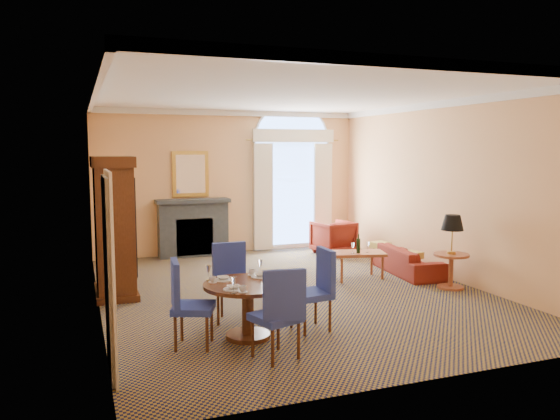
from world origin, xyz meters
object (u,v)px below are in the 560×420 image
object	(u,v)px
coffee_table	(358,254)
side_table	(452,242)
armchair	(333,237)
armoire	(114,229)
dining_table	(248,297)
sofa	(408,261)

from	to	relation	value
coffee_table	side_table	xyz separation A→B (m)	(1.15, -1.15, 0.33)
armchair	coffee_table	bearing A→B (deg)	64.18
armoire	dining_table	xyz separation A→B (m)	(1.40, -2.66, -0.55)
sofa	dining_table	bearing A→B (deg)	127.01
dining_table	side_table	xyz separation A→B (m)	(3.92, 1.14, 0.26)
sofa	armoire	bearing A→B (deg)	92.38
armoire	side_table	xyz separation A→B (m)	(5.32, -1.52, -0.29)
armoire	dining_table	world-z (taller)	armoire
armoire	armchair	xyz separation A→B (m)	(4.82, 1.96, -0.70)
dining_table	sofa	world-z (taller)	dining_table
armoire	coffee_table	world-z (taller)	armoire
coffee_table	armoire	bearing A→B (deg)	-170.22
armchair	side_table	distance (m)	3.54
armchair	coffee_table	world-z (taller)	coffee_table
sofa	side_table	world-z (taller)	side_table
sofa	armchair	distance (m)	2.34
dining_table	coffee_table	distance (m)	3.60
coffee_table	armchair	bearing A→B (deg)	89.23
dining_table	side_table	distance (m)	4.09
sofa	armchair	bearing A→B (deg)	17.12
dining_table	armchair	xyz separation A→B (m)	(3.42, 4.61, -0.15)
armoire	armchair	distance (m)	5.25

